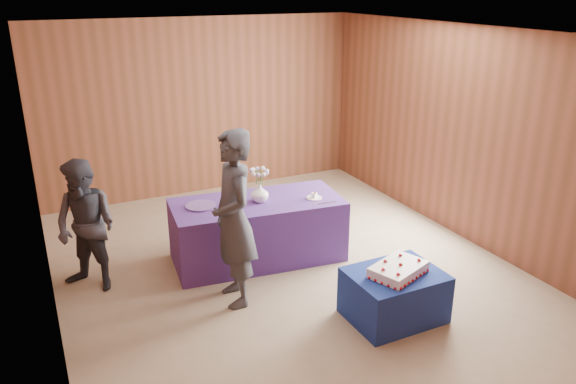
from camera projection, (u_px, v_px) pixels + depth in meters
ground at (285, 269)px, 6.60m from camera, size 6.00×6.00×0.00m
room_shell at (285, 119)px, 5.96m from camera, size 5.04×6.04×2.72m
cake_table at (394, 295)px, 5.57m from camera, size 0.91×0.71×0.50m
serving_table at (258, 230)px, 6.73m from camera, size 2.08×1.10×0.75m
sheet_cake at (398, 269)px, 5.45m from camera, size 0.67×0.57×0.13m
vase at (260, 193)px, 6.55m from camera, size 0.25×0.25×0.21m
flower_spray at (259, 172)px, 6.46m from camera, size 0.23×0.23×0.18m
platter at (201, 206)px, 6.43m from camera, size 0.39×0.39×0.02m
plate at (314, 198)px, 6.68m from camera, size 0.23×0.23×0.01m
cake_slice at (314, 195)px, 6.67m from camera, size 0.08×0.08×0.08m
knife at (326, 203)px, 6.54m from camera, size 0.26×0.05×0.00m
guest_left at (234, 219)px, 5.65m from camera, size 0.49×0.70×1.86m
guest_right at (86, 227)px, 5.96m from camera, size 0.89×0.90×1.46m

